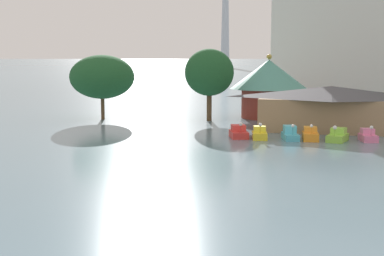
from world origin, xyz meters
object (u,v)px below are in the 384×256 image
object	(u,v)px
pedal_boat_cyan	(290,134)
background_building_block	(369,44)
pedal_boat_yellow	(260,134)
pedal_boat_pink	(368,136)
pedal_boat_lime	(338,136)
pedal_boat_red	(239,133)
boathouse	(331,108)
shoreline_tree_tall_left	(102,77)
pedal_boat_orange	(310,135)
shoreline_tree_mid	(209,73)
green_roof_pavilion	(269,84)

from	to	relation	value
pedal_boat_cyan	background_building_block	bearing A→B (deg)	152.23
pedal_boat_yellow	pedal_boat_pink	world-z (taller)	pedal_boat_yellow
pedal_boat_lime	pedal_boat_cyan	bearing A→B (deg)	-75.84
pedal_boat_red	boathouse	bearing A→B (deg)	110.33
pedal_boat_lime	boathouse	bearing A→B (deg)	-160.06
pedal_boat_yellow	pedal_boat_cyan	world-z (taller)	pedal_boat_yellow
boathouse	pedal_boat_yellow	bearing A→B (deg)	-132.66
pedal_boat_cyan	background_building_block	xyz separation A→B (m)	(10.21, 40.72, 9.37)
pedal_boat_red	background_building_block	distance (m)	44.53
pedal_boat_pink	background_building_block	world-z (taller)	background_building_block
shoreline_tree_tall_left	boathouse	bearing A→B (deg)	-8.70
pedal_boat_orange	shoreline_tree_mid	size ratio (longest dim) A/B	0.30
pedal_boat_red	pedal_boat_cyan	bearing A→B (deg)	72.36
boathouse	pedal_boat_orange	bearing A→B (deg)	-105.47
shoreline_tree_mid	pedal_boat_red	bearing A→B (deg)	-66.70
pedal_boat_lime	shoreline_tree_tall_left	bearing A→B (deg)	-96.53
pedal_boat_cyan	pedal_boat_pink	size ratio (longest dim) A/B	1.23
pedal_boat_red	pedal_boat_cyan	size ratio (longest dim) A/B	0.97
pedal_boat_cyan	green_roof_pavilion	xyz separation A→B (m)	(-3.85, 18.11, 3.93)
pedal_boat_yellow	pedal_boat_orange	size ratio (longest dim) A/B	0.97
pedal_boat_red	background_building_block	size ratio (longest dim) A/B	0.10
pedal_boat_pink	background_building_block	size ratio (longest dim) A/B	0.08
green_roof_pavilion	shoreline_tree_mid	size ratio (longest dim) A/B	1.12
pedal_boat_red	pedal_boat_lime	world-z (taller)	pedal_boat_red
pedal_boat_red	background_building_block	bearing A→B (deg)	141.41
pedal_boat_cyan	pedal_boat_lime	xyz separation A→B (m)	(4.51, -0.08, -0.02)
pedal_boat_red	green_roof_pavilion	xyz separation A→B (m)	(1.23, 18.14, 3.95)
boathouse	pedal_boat_pink	bearing A→B (deg)	-61.57
pedal_boat_pink	green_roof_pavilion	world-z (taller)	green_roof_pavilion
pedal_boat_orange	boathouse	xyz separation A→B (m)	(1.97, 7.10, 2.03)
pedal_boat_lime	background_building_block	distance (m)	42.25
pedal_boat_yellow	green_roof_pavilion	world-z (taller)	green_roof_pavilion
pedal_boat_orange	background_building_block	xyz separation A→B (m)	(8.27, 40.74, 9.38)
pedal_boat_yellow	pedal_boat_lime	bearing A→B (deg)	82.98
pedal_boat_cyan	shoreline_tree_tall_left	world-z (taller)	shoreline_tree_tall_left
pedal_boat_orange	background_building_block	world-z (taller)	background_building_block
pedal_boat_red	pedal_boat_cyan	xyz separation A→B (m)	(5.08, 0.03, 0.02)
pedal_boat_lime	boathouse	world-z (taller)	boathouse
pedal_boat_orange	shoreline_tree_mid	distance (m)	19.18
pedal_boat_lime	shoreline_tree_mid	world-z (taller)	shoreline_tree_mid
pedal_boat_lime	green_roof_pavilion	size ratio (longest dim) A/B	0.32
pedal_boat_orange	boathouse	world-z (taller)	boathouse
boathouse	background_building_block	bearing A→B (deg)	79.39
boathouse	shoreline_tree_tall_left	size ratio (longest dim) A/B	1.99
pedal_boat_orange	background_building_block	size ratio (longest dim) A/B	0.09
boathouse	shoreline_tree_tall_left	bearing A→B (deg)	171.30
pedal_boat_lime	green_roof_pavilion	world-z (taller)	green_roof_pavilion
pedal_boat_red	green_roof_pavilion	bearing A→B (deg)	158.10
pedal_boat_yellow	shoreline_tree_tall_left	world-z (taller)	shoreline_tree_tall_left
green_roof_pavilion	pedal_boat_pink	bearing A→B (deg)	-57.22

